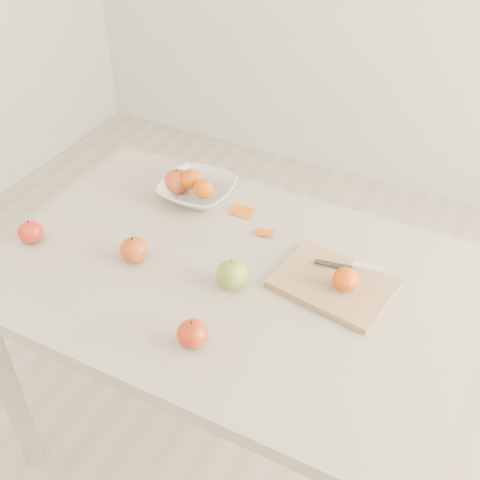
% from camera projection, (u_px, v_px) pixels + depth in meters
% --- Properties ---
extents(ground, '(3.50, 3.50, 0.00)m').
position_uv_depth(ground, '(233.00, 442.00, 1.98)').
color(ground, '#C6B293').
rests_on(ground, ground).
extents(table, '(1.20, 0.80, 0.75)m').
position_uv_depth(table, '(231.00, 301.00, 1.57)').
color(table, beige).
rests_on(table, ground).
extents(cutting_board, '(0.30, 0.24, 0.02)m').
position_uv_depth(cutting_board, '(334.00, 284.00, 1.46)').
color(cutting_board, tan).
rests_on(cutting_board, table).
extents(board_tangerine, '(0.06, 0.06, 0.05)m').
position_uv_depth(board_tangerine, '(346.00, 279.00, 1.42)').
color(board_tangerine, '#E85708').
rests_on(board_tangerine, cutting_board).
extents(fruit_bowl, '(0.21, 0.21, 0.05)m').
position_uv_depth(fruit_bowl, '(198.00, 190.00, 1.75)').
color(fruit_bowl, silver).
rests_on(fruit_bowl, table).
extents(bowl_tangerine_near, '(0.07, 0.07, 0.06)m').
position_uv_depth(bowl_tangerine_near, '(191.00, 179.00, 1.75)').
color(bowl_tangerine_near, '#C85A07').
rests_on(bowl_tangerine_near, fruit_bowl).
extents(bowl_tangerine_far, '(0.06, 0.06, 0.05)m').
position_uv_depth(bowl_tangerine_far, '(204.00, 189.00, 1.71)').
color(bowl_tangerine_far, '#CE5007').
rests_on(bowl_tangerine_far, fruit_bowl).
extents(orange_peel_a, '(0.06, 0.05, 0.01)m').
position_uv_depth(orange_peel_a, '(242.00, 213.00, 1.70)').
color(orange_peel_a, '#C85C0E').
rests_on(orange_peel_a, table).
extents(orange_peel_b, '(0.05, 0.04, 0.01)m').
position_uv_depth(orange_peel_b, '(265.00, 233.00, 1.63)').
color(orange_peel_b, '#DF540F').
rests_on(orange_peel_b, table).
extents(paring_knife, '(0.17, 0.06, 0.01)m').
position_uv_depth(paring_knife, '(362.00, 268.00, 1.49)').
color(paring_knife, white).
rests_on(paring_knife, cutting_board).
extents(apple_green, '(0.08, 0.08, 0.07)m').
position_uv_depth(apple_green, '(232.00, 274.00, 1.45)').
color(apple_green, olive).
rests_on(apple_green, table).
extents(apple_red_a, '(0.08, 0.08, 0.07)m').
position_uv_depth(apple_red_a, '(178.00, 181.00, 1.77)').
color(apple_red_a, maroon).
rests_on(apple_red_a, table).
extents(apple_red_b, '(0.07, 0.07, 0.06)m').
position_uv_depth(apple_red_b, '(134.00, 250.00, 1.53)').
color(apple_red_b, maroon).
rests_on(apple_red_b, table).
extents(apple_red_e, '(0.07, 0.07, 0.06)m').
position_uv_depth(apple_red_e, '(192.00, 333.00, 1.31)').
color(apple_red_e, '#8D0601').
rests_on(apple_red_e, table).
extents(apple_red_d, '(0.07, 0.07, 0.06)m').
position_uv_depth(apple_red_d, '(31.00, 232.00, 1.59)').
color(apple_red_d, '#980711').
rests_on(apple_red_d, table).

